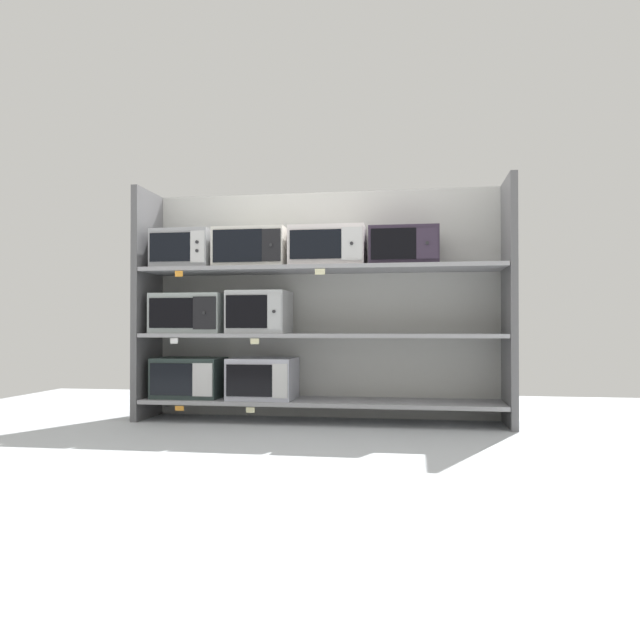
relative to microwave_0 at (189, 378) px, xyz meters
name	(u,v)px	position (x,y,z in m)	size (l,w,h in m)	color
ground	(294,450)	(1.02, -1.00, -0.33)	(6.67, 6.00, 0.02)	#B2B7BC
back_panel	(325,305)	(1.02, 0.26, 0.57)	(2.87, 0.04, 1.77)	#B2B2AD
upright_left	(147,304)	(-0.35, 0.00, 0.57)	(0.05, 0.48, 1.77)	#5B5B5E
upright_right	(509,302)	(2.39, 0.00, 0.57)	(0.05, 0.48, 1.77)	#5B5B5E
shelf_0	(320,402)	(1.02, 0.00, -0.17)	(2.67, 0.48, 0.03)	#99999E
microwave_0	(189,378)	(0.00, 0.00, 0.00)	(0.51, 0.37, 0.31)	#283533
microwave_1	(263,378)	(0.58, 0.00, 0.00)	(0.48, 0.42, 0.31)	#B3B4C4
price_tag_0	(179,408)	(0.02, -0.24, -0.21)	(0.07, 0.00, 0.03)	orange
price_tag_1	(250,410)	(0.55, -0.24, -0.21)	(0.06, 0.00, 0.04)	beige
shelf_1	(320,335)	(1.02, 0.00, 0.33)	(2.67, 0.48, 0.03)	#99999E
microwave_2	(191,314)	(0.02, 0.00, 0.49)	(0.55, 0.42, 0.30)	#99A3A1
microwave_3	(260,312)	(0.56, 0.00, 0.50)	(0.44, 0.41, 0.32)	#B5B8BA
price_tag_2	(174,341)	(-0.03, -0.24, 0.29)	(0.06, 0.00, 0.04)	white
price_tag_3	(255,341)	(0.58, -0.24, 0.29)	(0.06, 0.00, 0.04)	beige
shelf_2	(320,269)	(1.02, 0.00, 0.82)	(2.67, 0.48, 0.03)	#99999E
microwave_4	(186,250)	(-0.03, 0.00, 0.98)	(0.45, 0.40, 0.29)	#9FA0A5
microwave_5	(252,249)	(0.50, 0.00, 0.98)	(0.54, 0.39, 0.30)	silver
microwave_6	(328,247)	(1.08, 0.00, 0.99)	(0.56, 0.37, 0.30)	silver
microwave_7	(404,247)	(1.64, 0.00, 0.97)	(0.50, 0.41, 0.27)	#312637
price_tag_4	(179,274)	(0.01, -0.24, 0.78)	(0.06, 0.00, 0.04)	orange
price_tag_5	(320,272)	(1.06, -0.24, 0.78)	(0.07, 0.00, 0.04)	beige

